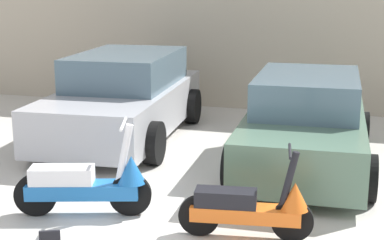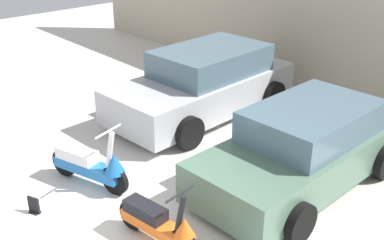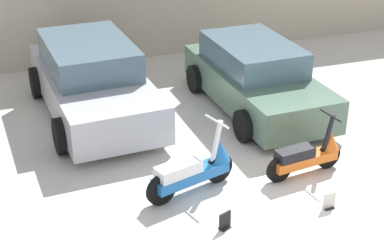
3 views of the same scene
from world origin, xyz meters
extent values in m
cube|color=beige|center=(0.00, 7.21, 1.63)|extent=(19.60, 0.12, 3.26)
cylinder|color=black|center=(-0.85, 1.23, 0.24)|extent=(0.49, 0.22, 0.48)
cylinder|color=black|center=(-1.87, 0.93, 0.24)|extent=(0.49, 0.22, 0.48)
cube|color=#1E66B2|center=(-1.36, 1.08, 0.30)|extent=(1.29, 0.64, 0.17)
cube|color=white|center=(-1.58, 1.02, 0.48)|extent=(0.75, 0.47, 0.19)
cylinder|color=white|center=(-0.90, 1.22, 0.72)|extent=(0.24, 0.14, 0.68)
cylinder|color=white|center=(-0.90, 1.22, 1.06)|extent=(0.19, 0.54, 0.03)
cone|color=#1E66B2|center=(-0.83, 1.24, 0.54)|extent=(0.40, 0.40, 0.31)
cylinder|color=black|center=(0.04, 0.92, 0.22)|extent=(0.44, 0.13, 0.43)
cube|color=orange|center=(0.51, 0.98, 0.27)|extent=(1.15, 0.40, 0.15)
cube|color=black|center=(0.31, 0.96, 0.43)|extent=(0.66, 0.33, 0.17)
cylinder|color=black|center=(0.94, 1.04, 0.65)|extent=(0.21, 0.10, 0.61)
cylinder|color=black|center=(0.94, 1.04, 0.95)|extent=(0.09, 0.50, 0.03)
cone|color=orange|center=(1.01, 1.05, 0.49)|extent=(0.32, 0.32, 0.28)
cube|color=#B7B7BC|center=(-2.19, 4.33, 0.52)|extent=(1.96, 4.25, 0.69)
cube|color=slate|center=(-2.21, 4.58, 1.14)|extent=(1.65, 2.41, 0.54)
cylinder|color=black|center=(-1.22, 3.09, 0.32)|extent=(0.25, 0.65, 0.63)
cylinder|color=black|center=(-3.02, 2.99, 0.32)|extent=(0.25, 0.65, 0.63)
cylinder|color=black|center=(-1.37, 5.67, 0.32)|extent=(0.25, 0.65, 0.63)
cylinder|color=black|center=(-3.17, 5.57, 0.32)|extent=(0.25, 0.65, 0.63)
cube|color=#51705B|center=(0.88, 3.57, 0.48)|extent=(1.71, 3.87, 0.64)
cube|color=slate|center=(0.87, 3.80, 1.05)|extent=(1.47, 2.18, 0.50)
cylinder|color=black|center=(1.74, 2.41, 0.29)|extent=(0.22, 0.59, 0.58)
cylinder|color=black|center=(0.09, 2.36, 0.29)|extent=(0.22, 0.59, 0.58)
cylinder|color=black|center=(1.67, 4.78, 0.29)|extent=(0.22, 0.59, 0.58)
cylinder|color=black|center=(0.01, 4.73, 0.29)|extent=(0.22, 0.59, 0.58)
cube|color=black|center=(-1.22, 0.07, 0.01)|extent=(0.19, 0.17, 0.01)
cube|color=black|center=(-1.22, 0.07, 0.13)|extent=(0.20, 0.10, 0.26)
camera|label=1|loc=(1.52, -4.60, 2.61)|focal=55.00mm
camera|label=2|loc=(4.68, -2.13, 4.17)|focal=45.00mm
camera|label=3|loc=(-3.85, -6.07, 4.92)|focal=55.00mm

